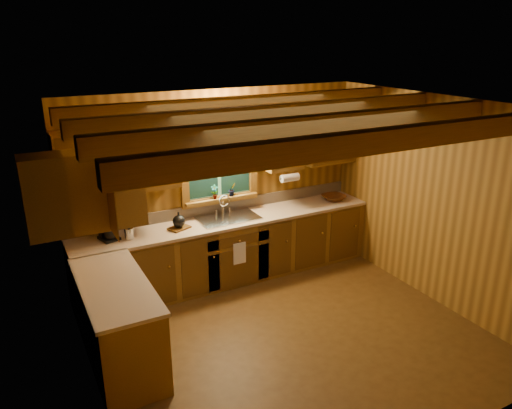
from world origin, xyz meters
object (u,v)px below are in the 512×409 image
Objects in this scene: sink at (228,222)px; wicker_basket at (334,198)px; cutting_board at (179,228)px; coffee_maker at (107,225)px.

wicker_basket is at bearing -1.51° from sink.
coffee_maker is at bearing 151.92° from cutting_board.
cutting_board is 0.77× the size of wicker_basket.
sink is at bearing 178.49° from wicker_basket.
coffee_maker is at bearing 177.72° from sink.
sink is 0.72m from cutting_board.
sink is 3.13× the size of cutting_board.
coffee_maker is 0.89m from cutting_board.
wicker_basket is (2.44, -0.01, 0.03)m from cutting_board.
sink is 2.40× the size of wicker_basket.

